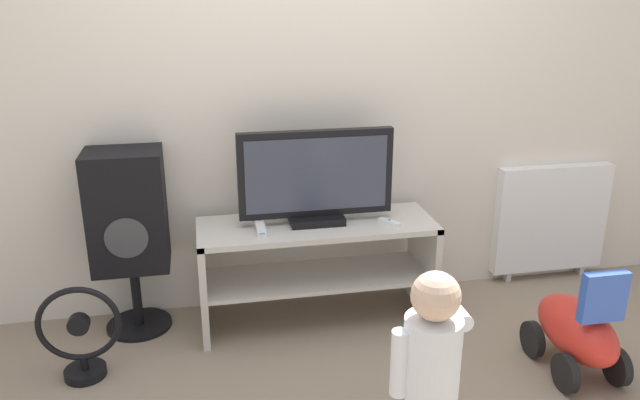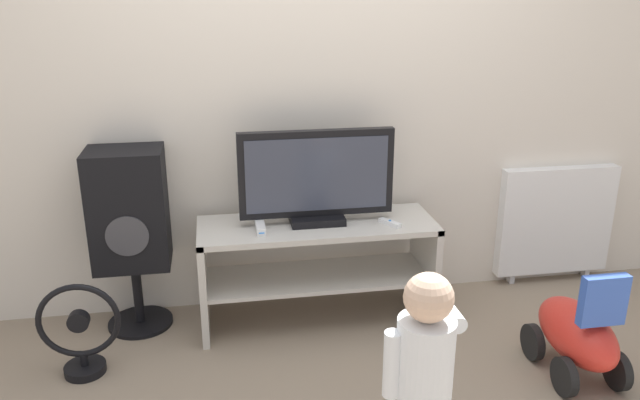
{
  "view_description": "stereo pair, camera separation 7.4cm",
  "coord_description": "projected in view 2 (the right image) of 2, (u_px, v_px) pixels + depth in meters",
  "views": [
    {
      "loc": [
        -0.58,
        -2.76,
        1.74
      ],
      "look_at": [
        0.0,
        0.13,
        0.72
      ],
      "focal_mm": 35.0,
      "sensor_mm": 36.0,
      "label": 1
    },
    {
      "loc": [
        -0.5,
        -2.78,
        1.74
      ],
      "look_at": [
        0.0,
        0.13,
        0.72
      ],
      "focal_mm": 35.0,
      "sensor_mm": 36.0,
      "label": 2
    }
  ],
  "objects": [
    {
      "name": "wall_back",
      "position": [
        308.0,
        73.0,
        3.29
      ],
      "size": [
        10.0,
        0.06,
        2.6
      ],
      "color": "silver",
      "rests_on": "ground_plane"
    },
    {
      "name": "floor_fan",
      "position": [
        80.0,
        333.0,
        2.89
      ],
      "size": [
        0.38,
        0.19,
        0.46
      ],
      "color": "black",
      "rests_on": "ground_plane"
    },
    {
      "name": "television",
      "position": [
        316.0,
        178.0,
        3.2
      ],
      "size": [
        0.8,
        0.2,
        0.49
      ],
      "color": "black",
      "rests_on": "tv_stand"
    },
    {
      "name": "remote_primary",
      "position": [
        390.0,
        223.0,
        3.23
      ],
      "size": [
        0.1,
        0.13,
        0.03
      ],
      "color": "white",
      "rests_on": "tv_stand"
    },
    {
      "name": "ride_on_toy",
      "position": [
        578.0,
        333.0,
        2.88
      ],
      "size": [
        0.3,
        0.53,
        0.57
      ],
      "color": "red",
      "rests_on": "ground_plane"
    },
    {
      "name": "radiator",
      "position": [
        555.0,
        221.0,
        3.77
      ],
      "size": [
        0.72,
        0.08,
        0.72
      ],
      "color": "white",
      "rests_on": "ground_plane"
    },
    {
      "name": "tv_stand",
      "position": [
        317.0,
        256.0,
        3.32
      ],
      "size": [
        1.24,
        0.43,
        0.56
      ],
      "color": "beige",
      "rests_on": "ground_plane"
    },
    {
      "name": "child",
      "position": [
        424.0,
        358.0,
        2.22
      ],
      "size": [
        0.31,
        0.47,
        0.82
      ],
      "color": "#3F4C72",
      "rests_on": "ground_plane"
    },
    {
      "name": "game_console",
      "position": [
        260.0,
        227.0,
        3.15
      ],
      "size": [
        0.05,
        0.17,
        0.04
      ],
      "color": "white",
      "rests_on": "tv_stand"
    },
    {
      "name": "speaker_tower",
      "position": [
        129.0,
        214.0,
        3.17
      ],
      "size": [
        0.38,
        0.34,
        0.97
      ],
      "color": "black",
      "rests_on": "ground_plane"
    },
    {
      "name": "ground_plane",
      "position": [
        324.0,
        339.0,
        3.24
      ],
      "size": [
        16.0,
        16.0,
        0.0
      ],
      "primitive_type": "plane",
      "color": "gray"
    }
  ]
}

